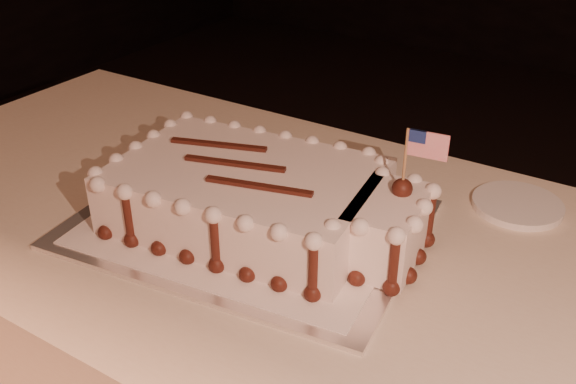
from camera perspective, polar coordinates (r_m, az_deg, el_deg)
The scene contains 4 objects.
cake_board at distance 1.08m, azimuth -3.60°, elevation -2.83°, with size 0.56×0.42×0.01m, color white.
doily at distance 1.07m, azimuth -3.61°, elevation -2.60°, with size 0.50×0.38×0.00m, color white.
sheet_cake at distance 1.04m, azimuth -2.26°, elevation -0.61°, with size 0.53×0.34×0.21m.
side_plate at distance 1.19m, azimuth 19.72°, elevation -1.09°, with size 0.16×0.16×0.01m, color white.
Camera 1 is at (0.15, -0.16, 1.33)m, focal length 40.00 mm.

